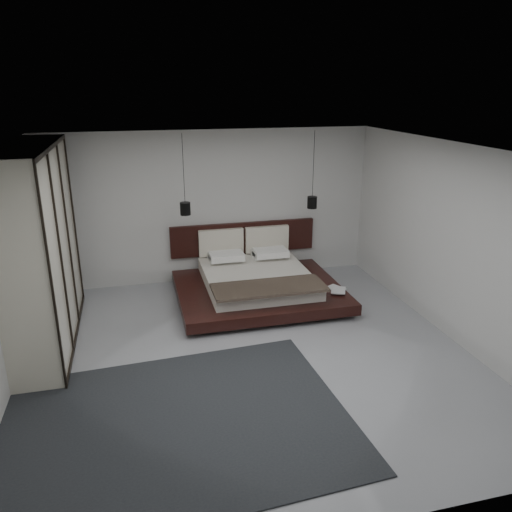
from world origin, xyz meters
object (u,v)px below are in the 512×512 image
object	(u,v)px
bed	(257,282)
pendant_left	(185,208)
rug	(169,425)
pendant_right	(312,202)
lattice_screen	(36,231)
wardrobe	(39,248)

from	to	relation	value
bed	pendant_left	size ratio (longest dim) A/B	2.05
rug	bed	bearing A→B (deg)	60.58
pendant_right	rug	xyz separation A→B (m)	(-2.93, -3.61, -1.54)
pendant_left	bed	bearing A→B (deg)	-20.95
pendant_right	lattice_screen	bearing A→B (deg)	178.69
wardrobe	pendant_left	bearing A→B (deg)	28.94
lattice_screen	pendant_left	xyz separation A→B (m)	(2.40, -0.11, 0.26)
lattice_screen	bed	world-z (taller)	lattice_screen
bed	pendant_right	size ratio (longest dim) A/B	2.02
pendant_right	pendant_left	bearing A→B (deg)	180.00
bed	pendant_right	bearing A→B (deg)	20.95
lattice_screen	bed	bearing A→B (deg)	-8.70
lattice_screen	rug	size ratio (longest dim) A/B	0.66
pendant_left	pendant_right	size ratio (longest dim) A/B	0.99
wardrobe	rug	xyz separation A→B (m)	(1.50, -2.42, -1.40)
bed	rug	world-z (taller)	bed
lattice_screen	pendant_right	distance (m)	4.69
lattice_screen	pendant_left	world-z (taller)	pendant_left
rug	wardrobe	bearing A→B (deg)	121.75
bed	rug	distance (m)	3.66
pendant_left	pendant_right	bearing A→B (deg)	-0.00
pendant_left	wardrobe	world-z (taller)	wardrobe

